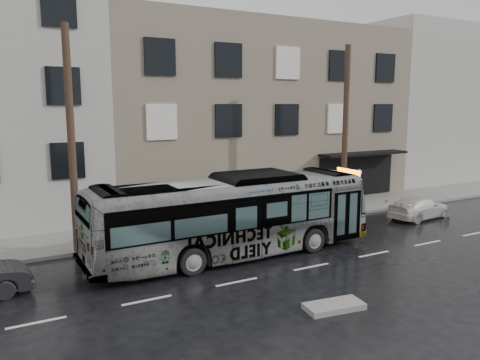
# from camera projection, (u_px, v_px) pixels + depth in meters

# --- Properties ---
(ground) EXTENTS (120.00, 120.00, 0.00)m
(ground) POSITION_uv_depth(u_px,v_px,m) (275.00, 249.00, 19.85)
(ground) COLOR black
(ground) RESTS_ON ground
(sidewalk) EXTENTS (90.00, 3.60, 0.15)m
(sidewalk) POSITION_uv_depth(u_px,v_px,m) (224.00, 222.00, 24.09)
(sidewalk) COLOR gray
(sidewalk) RESTS_ON ground
(building_taupe) EXTENTS (20.00, 12.00, 11.00)m
(building_taupe) POSITION_uv_depth(u_px,v_px,m) (238.00, 113.00, 32.34)
(building_taupe) COLOR #766C5B
(building_taupe) RESTS_ON ground
(building_filler) EXTENTS (18.00, 12.00, 12.00)m
(building_filler) POSITION_uv_depth(u_px,v_px,m) (427.00, 105.00, 41.21)
(building_filler) COLOR #AFADA5
(building_filler) RESTS_ON ground
(utility_pole_front) EXTENTS (0.30, 0.30, 9.00)m
(utility_pole_front) POSITION_uv_depth(u_px,v_px,m) (345.00, 131.00, 25.03)
(utility_pole_front) COLOR #493424
(utility_pole_front) RESTS_ON sidewalk
(utility_pole_rear) EXTENTS (0.30, 0.30, 9.00)m
(utility_pole_rear) POSITION_uv_depth(u_px,v_px,m) (71.00, 141.00, 18.43)
(utility_pole_rear) COLOR #493424
(utility_pole_rear) RESTS_ON sidewalk
(sign_post) EXTENTS (0.06, 0.06, 2.40)m
(sign_post) POSITION_uv_depth(u_px,v_px,m) (358.00, 190.00, 26.08)
(sign_post) COLOR slate
(sign_post) RESTS_ON sidewalk
(bus) EXTENTS (11.92, 2.93, 3.31)m
(bus) POSITION_uv_depth(u_px,v_px,m) (232.00, 216.00, 18.73)
(bus) COLOR #B2B2B2
(bus) RESTS_ON ground
(white_sedan) EXTENTS (4.19, 2.06, 1.17)m
(white_sedan) POSITION_uv_depth(u_px,v_px,m) (419.00, 208.00, 25.14)
(white_sedan) COLOR silver
(white_sedan) RESTS_ON ground
(slush_pile) EXTENTS (1.89, 1.03, 0.18)m
(slush_pile) POSITION_uv_depth(u_px,v_px,m) (334.00, 306.00, 14.03)
(slush_pile) COLOR gray
(slush_pile) RESTS_ON ground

